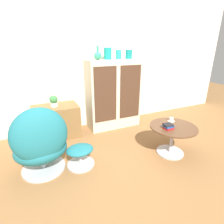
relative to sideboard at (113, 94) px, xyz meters
The scene contains 14 objects.
ground_plane 1.32m from the sideboard, 106.93° to the right, with size 12.00×12.00×0.00m, color olive.
wall_back 0.80m from the sideboard, 143.93° to the left, with size 6.40×0.06×2.60m.
sideboard is the anchor object (origin of this frame).
tv_console 1.10m from the sideboard, behind, with size 0.73×0.48×0.53m.
egg_chair 1.62m from the sideboard, 146.32° to the right, with size 0.66×0.61×0.85m.
ottoman 1.38m from the sideboard, 133.44° to the right, with size 0.35×0.35×0.27m.
coffee_table 1.31m from the sideboard, 74.44° to the right, with size 0.63×0.63×0.42m.
vase_leftmost 0.74m from the sideboard, behind, with size 0.13×0.13×0.22m.
vase_inner_left 0.72m from the sideboard, behind, with size 0.13×0.13×0.19m.
vase_inner_right 0.70m from the sideboard, ahead, with size 0.10×0.10×0.15m.
vase_rightmost 0.76m from the sideboard, ahead, with size 0.12×0.12×0.15m.
potted_plant 1.05m from the sideboard, behind, with size 0.13×0.13×0.18m.
teacup 1.17m from the sideboard, 68.08° to the right, with size 0.10×0.10×0.05m.
book_stack 1.28m from the sideboard, 80.05° to the right, with size 0.13×0.11×0.07m.
Camera 1 is at (-0.98, -1.71, 1.44)m, focal length 28.00 mm.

